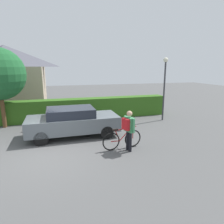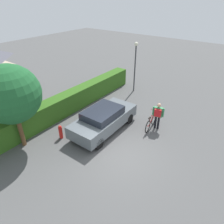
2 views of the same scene
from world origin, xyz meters
The scene contains 8 objects.
ground_plane centered at (0.00, 0.00, 0.00)m, with size 60.00×60.00×0.00m, color #4F4F4F.
hedge_row centered at (0.00, 5.22, 0.66)m, with size 15.39×0.90×1.33m, color #305E1B.
house_distant centered at (-3.13, 9.70, 2.52)m, with size 5.70×5.33×4.94m.
parked_car_near centered at (1.11, 1.97, 0.75)m, with size 4.32×1.82×1.41m.
bicycle centered at (2.92, -0.13, 0.41)m, with size 1.73×0.50×0.98m.
person_rider centered at (3.07, -0.43, 1.01)m, with size 0.43×0.65×1.66m.
street_lamp centered at (6.88, 3.45, 2.53)m, with size 0.28×0.28×3.87m.
fire_hydrant centered at (-0.89, 3.40, 0.41)m, with size 0.20×0.20×0.81m.
Camera 1 is at (0.39, -7.39, 3.31)m, focal length 31.66 mm.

